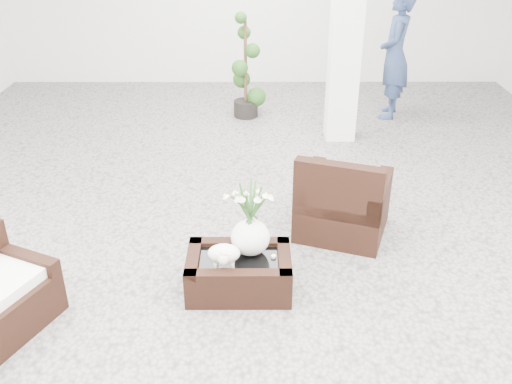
{
  "coord_description": "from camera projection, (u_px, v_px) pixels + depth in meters",
  "views": [
    {
      "loc": [
        -0.01,
        -4.79,
        3.09
      ],
      "look_at": [
        0.0,
        -0.1,
        0.62
      ],
      "focal_mm": 39.65,
      "sensor_mm": 36.0,
      "label": 1
    }
  ],
  "objects": [
    {
      "name": "ground",
      "position": [
        256.0,
        242.0,
        5.68
      ],
      "size": [
        11.0,
        11.0,
        0.0
      ],
      "primitive_type": "plane",
      "color": "gray",
      "rests_on": "ground"
    },
    {
      "name": "column",
      "position": [
        348.0,
        11.0,
        7.35
      ],
      "size": [
        0.4,
        0.4,
        3.5
      ],
      "primitive_type": "cube",
      "color": "white",
      "rests_on": "ground"
    },
    {
      "name": "coffee_table",
      "position": [
        239.0,
        274.0,
        4.94
      ],
      "size": [
        0.9,
        0.6,
        0.31
      ],
      "primitive_type": "cube",
      "color": "black",
      "rests_on": "ground"
    },
    {
      "name": "sheep_figurine",
      "position": [
        224.0,
        255.0,
        4.73
      ],
      "size": [
        0.28,
        0.23,
        0.21
      ],
      "primitive_type": "ellipsoid",
      "color": "white",
      "rests_on": "coffee_table"
    },
    {
      "name": "planter_narcissus",
      "position": [
        250.0,
        213.0,
        4.77
      ],
      "size": [
        0.44,
        0.44,
        0.8
      ],
      "primitive_type": null,
      "color": "white",
      "rests_on": "coffee_table"
    },
    {
      "name": "tealight",
      "position": [
        273.0,
        256.0,
        4.88
      ],
      "size": [
        0.04,
        0.04,
        0.03
      ],
      "primitive_type": "cylinder",
      "color": "white",
      "rests_on": "coffee_table"
    },
    {
      "name": "armchair",
      "position": [
        344.0,
        192.0,
        5.67
      ],
      "size": [
        1.08,
        1.05,
        0.91
      ],
      "primitive_type": "cube",
      "rotation": [
        0.0,
        0.0,
        2.8
      ],
      "color": "black",
      "rests_on": "ground"
    },
    {
      "name": "topiary",
      "position": [
        245.0,
        67.0,
        8.55
      ],
      "size": [
        0.42,
        0.42,
        1.57
      ],
      "primitive_type": null,
      "color": "#1F4315",
      "rests_on": "ground"
    },
    {
      "name": "shopper",
      "position": [
        395.0,
        55.0,
        8.5
      ],
      "size": [
        0.63,
        0.8,
        1.92
      ],
      "primitive_type": "imported",
      "rotation": [
        0.0,
        0.0,
        -1.84
      ],
      "color": "navy",
      "rests_on": "ground"
    }
  ]
}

